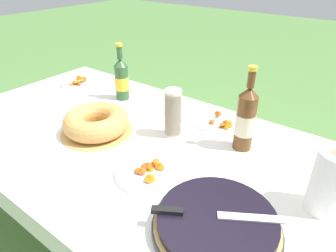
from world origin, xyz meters
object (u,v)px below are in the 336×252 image
(snack_plate_left, at_px, (223,123))
(paper_towel_roll, at_px, (330,182))
(serving_knife, at_px, (207,214))
(snack_plate_right, at_px, (148,171))
(berry_tart, at_px, (217,224))
(snack_plate_near, at_px, (78,82))
(cider_bottle_amber, at_px, (246,119))
(cider_bottle_green, at_px, (122,79))
(cup_stack, at_px, (173,114))
(bundt_cake, at_px, (96,122))

(snack_plate_left, bearing_deg, paper_towel_roll, -29.62)
(serving_knife, distance_m, snack_plate_right, 0.32)
(berry_tart, height_order, snack_plate_left, berry_tart)
(serving_knife, relative_size, snack_plate_left, 1.47)
(paper_towel_roll, bearing_deg, snack_plate_left, 150.38)
(serving_knife, height_order, snack_plate_near, serving_knife)
(serving_knife, distance_m, cider_bottle_amber, 0.47)
(berry_tart, relative_size, serving_knife, 1.11)
(cider_bottle_green, bearing_deg, snack_plate_left, 5.70)
(cider_bottle_amber, relative_size, snack_plate_right, 1.44)
(cup_stack, relative_size, paper_towel_roll, 1.02)
(berry_tart, distance_m, cider_bottle_amber, 0.47)
(cider_bottle_green, xyz_separation_m, snack_plate_left, (0.58, 0.06, -0.10))
(snack_plate_near, xyz_separation_m, snack_plate_left, (0.95, 0.07, -0.00))
(bundt_cake, xyz_separation_m, paper_towel_roll, (0.91, 0.11, 0.06))
(cider_bottle_green, bearing_deg, bundt_cake, -63.45)
(cup_stack, bearing_deg, snack_plate_left, 57.28)
(bundt_cake, bearing_deg, cup_stack, 32.36)
(cider_bottle_green, distance_m, paper_towel_roll, 1.10)
(serving_knife, bearing_deg, snack_plate_near, 126.02)
(berry_tart, bearing_deg, cider_bottle_amber, 105.98)
(serving_knife, bearing_deg, bundt_cake, 133.17)
(snack_plate_left, bearing_deg, serving_knife, -66.35)
(bundt_cake, relative_size, snack_plate_left, 1.40)
(serving_knife, relative_size, paper_towel_roll, 1.58)
(bundt_cake, bearing_deg, berry_tart, -13.62)
(bundt_cake, bearing_deg, cider_bottle_green, 116.55)
(snack_plate_right, bearing_deg, serving_knife, -17.65)
(snack_plate_near, bearing_deg, snack_plate_left, 4.51)
(bundt_cake, height_order, cup_stack, cup_stack)
(bundt_cake, height_order, snack_plate_near, bundt_cake)
(bundt_cake, distance_m, paper_towel_roll, 0.92)
(bundt_cake, distance_m, snack_plate_right, 0.38)
(bundt_cake, height_order, snack_plate_right, bundt_cake)
(paper_towel_roll, bearing_deg, bundt_cake, -173.30)
(bundt_cake, distance_m, cider_bottle_green, 0.37)
(cup_stack, bearing_deg, bundt_cake, -147.64)
(bundt_cake, bearing_deg, paper_towel_roll, 6.70)
(serving_knife, xyz_separation_m, snack_plate_left, (-0.25, 0.57, -0.05))
(snack_plate_left, bearing_deg, bundt_cake, -137.12)
(berry_tart, xyz_separation_m, cider_bottle_amber, (-0.13, 0.44, 0.10))
(bundt_cake, xyz_separation_m, cider_bottle_green, (-0.16, 0.33, 0.06))
(snack_plate_near, bearing_deg, bundt_cake, -30.52)
(cider_bottle_green, relative_size, paper_towel_roll, 1.44)
(berry_tart, relative_size, snack_plate_near, 1.83)
(bundt_cake, relative_size, snack_plate_right, 1.33)
(serving_knife, height_order, bundt_cake, bundt_cake)
(cup_stack, distance_m, snack_plate_left, 0.26)
(bundt_cake, xyz_separation_m, snack_plate_left, (0.42, 0.39, -0.04))
(paper_towel_roll, bearing_deg, serving_knife, -130.06)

